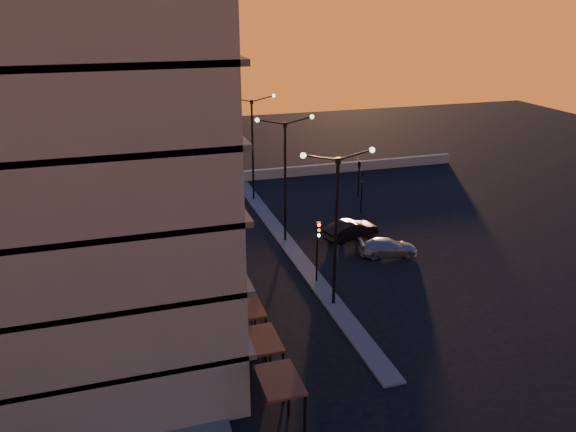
# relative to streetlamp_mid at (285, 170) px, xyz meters

# --- Properties ---
(ground) EXTENTS (120.00, 120.00, 0.00)m
(ground) POSITION_rel_streetlamp_mid_xyz_m (0.00, -10.00, -5.59)
(ground) COLOR black
(ground) RESTS_ON ground
(sidewalk_west) EXTENTS (5.00, 40.00, 0.12)m
(sidewalk_west) POSITION_rel_streetlamp_mid_xyz_m (-10.50, -6.00, -5.53)
(sidewalk_west) COLOR #535350
(sidewalk_west) RESTS_ON ground
(median) EXTENTS (1.20, 36.00, 0.12)m
(median) POSITION_rel_streetlamp_mid_xyz_m (0.00, 0.00, -5.53)
(median) COLOR #535350
(median) RESTS_ON ground
(parapet) EXTENTS (44.00, 0.50, 1.00)m
(parapet) POSITION_rel_streetlamp_mid_xyz_m (2.00, 16.00, -5.09)
(parapet) COLOR slate
(parapet) RESTS_ON ground
(building) EXTENTS (14.35, 17.08, 25.00)m
(building) POSITION_rel_streetlamp_mid_xyz_m (-14.00, -9.97, 6.32)
(building) COLOR slate
(building) RESTS_ON ground
(streetlamp_near) EXTENTS (4.32, 0.32, 9.51)m
(streetlamp_near) POSITION_rel_streetlamp_mid_xyz_m (0.00, -10.00, 0.00)
(streetlamp_near) COLOR black
(streetlamp_near) RESTS_ON ground
(streetlamp_mid) EXTENTS (4.32, 0.32, 9.51)m
(streetlamp_mid) POSITION_rel_streetlamp_mid_xyz_m (0.00, 0.00, 0.00)
(streetlamp_mid) COLOR black
(streetlamp_mid) RESTS_ON ground
(streetlamp_far) EXTENTS (4.32, 0.32, 9.51)m
(streetlamp_far) POSITION_rel_streetlamp_mid_xyz_m (0.00, 10.00, 0.00)
(streetlamp_far) COLOR black
(streetlamp_far) RESTS_ON ground
(traffic_light_main) EXTENTS (0.28, 0.44, 4.25)m
(traffic_light_main) POSITION_rel_streetlamp_mid_xyz_m (0.00, -7.13, -2.70)
(traffic_light_main) COLOR black
(traffic_light_main) RESTS_ON ground
(signal_east_a) EXTENTS (0.13, 0.16, 3.60)m
(signal_east_a) POSITION_rel_streetlamp_mid_xyz_m (8.00, 4.00, -3.66)
(signal_east_a) COLOR black
(signal_east_a) RESTS_ON ground
(signal_east_b) EXTENTS (0.42, 1.99, 3.60)m
(signal_east_b) POSITION_rel_streetlamp_mid_xyz_m (9.50, 8.00, -2.49)
(signal_east_b) COLOR black
(signal_east_b) RESTS_ON ground
(car_hatchback) EXTENTS (4.10, 1.91, 1.36)m
(car_hatchback) POSITION_rel_streetlamp_mid_xyz_m (-6.50, -13.05, -4.91)
(car_hatchback) COLOR #B6B9BF
(car_hatchback) RESTS_ON ground
(car_sedan) EXTENTS (4.63, 2.57, 1.45)m
(car_sedan) POSITION_rel_streetlamp_mid_xyz_m (4.91, -1.04, -4.87)
(car_sedan) COLOR black
(car_sedan) RESTS_ON ground
(car_wagon) EXTENTS (4.42, 2.46, 1.21)m
(car_wagon) POSITION_rel_streetlamp_mid_xyz_m (6.30, -4.56, -4.99)
(car_wagon) COLOR gray
(car_wagon) RESTS_ON ground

